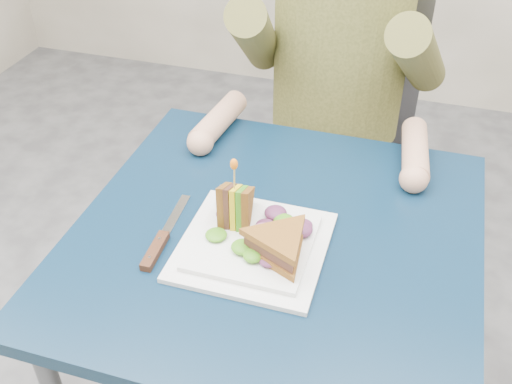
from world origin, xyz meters
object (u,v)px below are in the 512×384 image
(chair, at_px, (338,131))
(fork, at_px, (209,214))
(plate, at_px, (253,245))
(sandwich_flat, at_px, (279,245))
(table, at_px, (275,262))
(diner, at_px, (342,23))
(sandwich_upright, at_px, (235,205))
(knife, at_px, (159,244))

(chair, height_order, fork, chair)
(chair, distance_m, plate, 0.78)
(sandwich_flat, bearing_deg, table, 109.28)
(diner, xyz_separation_m, fork, (-0.14, -0.58, -0.18))
(chair, height_order, diner, diner)
(table, xyz_separation_m, sandwich_flat, (0.03, -0.08, 0.12))
(table, xyz_separation_m, chair, (0.00, 0.70, -0.11))
(sandwich_upright, bearing_deg, plate, -42.76)
(table, xyz_separation_m, plate, (-0.03, -0.06, 0.09))
(sandwich_flat, bearing_deg, fork, 151.12)
(chair, distance_m, diner, 0.39)
(diner, relative_size, plate, 2.87)
(plate, height_order, sandwich_flat, sandwich_flat)
(chair, bearing_deg, fork, -101.29)
(table, bearing_deg, diner, 90.00)
(diner, height_order, knife, diner)
(sandwich_flat, bearing_deg, diner, 92.43)
(plate, relative_size, fork, 1.45)
(diner, height_order, sandwich_upright, diner)
(fork, bearing_deg, sandwich_upright, -18.98)
(sandwich_flat, relative_size, sandwich_upright, 1.42)
(diner, relative_size, sandwich_upright, 5.64)
(plate, bearing_deg, sandwich_flat, -24.44)
(sandwich_flat, distance_m, fork, 0.19)
(fork, bearing_deg, knife, -116.34)
(diner, bearing_deg, fork, -103.42)
(diner, distance_m, sandwich_upright, 0.61)
(chair, xyz_separation_m, knife, (-0.19, -0.80, 0.20))
(chair, bearing_deg, diner, -90.00)
(sandwich_flat, relative_size, knife, 0.85)
(plate, height_order, knife, plate)
(table, distance_m, plate, 0.11)
(sandwich_flat, height_order, knife, sandwich_flat)
(sandwich_flat, height_order, fork, sandwich_flat)
(table, relative_size, fork, 4.18)
(fork, height_order, knife, knife)
(plate, distance_m, fork, 0.13)
(sandwich_upright, bearing_deg, table, 8.09)
(chair, bearing_deg, knife, -103.54)
(table, height_order, plate, plate)
(chair, height_order, knife, chair)
(chair, xyz_separation_m, plate, (-0.03, -0.75, 0.20))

